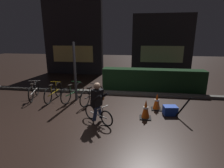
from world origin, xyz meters
The scene contains 15 objects.
ground_plane centered at (0.00, 0.00, 0.00)m, with size 40.00×40.00×0.00m, color black.
sidewalk_curb centered at (0.00, 2.20, 0.06)m, with size 12.00×0.24×0.12m, color #56544F.
hedge_row centered at (1.80, 3.10, 0.52)m, with size 4.80×0.70×1.03m, color black.
storefront_left centered at (-3.36, 6.50, 2.48)m, with size 4.03×0.54×4.98m.
storefront_right centered at (2.63, 7.20, 2.00)m, with size 4.02×0.54×4.01m.
street_post centered at (-1.38, 1.20, 1.17)m, with size 0.10×0.10×2.34m, color #2D2D33.
parked_bike_leftmost centered at (-3.20, 1.11, 0.33)m, with size 0.55×1.50×0.72m.
parked_bike_left_mid centered at (-2.29, 1.05, 0.33)m, with size 0.46×1.57×0.72m.
parked_bike_center_left centered at (-1.49, 1.14, 0.33)m, with size 0.51×1.55×0.73m.
parked_bike_center_right centered at (-0.65, 0.96, 0.33)m, with size 0.58×1.50×0.72m.
traffic_cone_near centered at (1.39, -0.10, 0.30)m, with size 0.36×0.36×0.63m.
traffic_cone_far centered at (1.80, 0.68, 0.29)m, with size 0.36×0.36×0.61m.
blue_crate centered at (2.21, 0.30, 0.15)m, with size 0.44×0.32×0.30m, color #193DB7.
cyclist centered at (-0.05, -0.57, 0.63)m, with size 1.02×0.72×1.25m.
closed_umbrella centered at (2.55, 0.05, 0.39)m, with size 0.05×0.05×0.85m, color black.
Camera 1 is at (1.09, -5.34, 2.51)m, focal length 28.06 mm.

